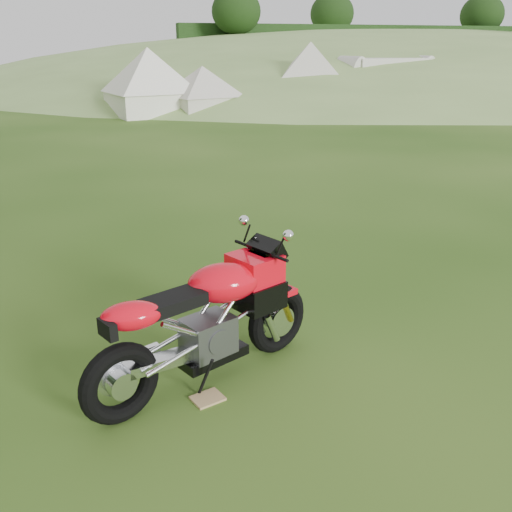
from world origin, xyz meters
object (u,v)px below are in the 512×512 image
object	(u,v)px
caravan	(384,81)
plywood_board	(208,398)
sport_motorcycle	(205,313)
tent_right	(310,77)
tent_left	(149,82)
tent_mid	(203,88)

from	to	relation	value
caravan	plywood_board	bearing A→B (deg)	-127.44
sport_motorcycle	plywood_board	bearing A→B (deg)	-126.87
sport_motorcycle	tent_right	xyz separation A→B (m)	(9.60, 21.30, 0.73)
sport_motorcycle	tent_left	world-z (taller)	tent_left
sport_motorcycle	tent_mid	distance (m)	20.62
sport_motorcycle	tent_right	size ratio (longest dim) A/B	0.69
plywood_board	tent_left	distance (m)	21.10
tent_left	plywood_board	bearing A→B (deg)	-108.34
plywood_board	caravan	xyz separation A→B (m)	(13.69, 21.85, 1.12)
tent_left	tent_right	bearing A→B (deg)	-7.47
plywood_board	tent_left	bearing A→B (deg)	84.01
tent_right	caravan	xyz separation A→B (m)	(4.03, 0.27, -0.28)
plywood_board	tent_mid	bearing A→B (deg)	77.96
tent_right	tent_left	bearing A→B (deg)	-156.47
tent_left	caravan	distance (m)	11.53
plywood_board	tent_right	size ratio (longest dim) A/B	0.08
tent_left	tent_right	world-z (taller)	tent_right
plywood_board	tent_right	bearing A→B (deg)	65.88
plywood_board	tent_left	size ratio (longest dim) A/B	0.08
sport_motorcycle	plywood_board	size ratio (longest dim) A/B	8.77
plywood_board	tent_right	xyz separation A→B (m)	(9.66, 21.58, 1.40)
tent_mid	caravan	bearing A→B (deg)	-5.21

